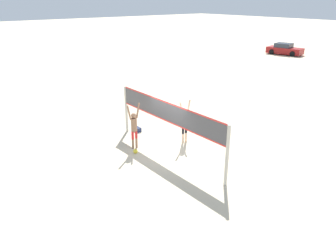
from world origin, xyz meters
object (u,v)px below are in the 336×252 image
object	(u,v)px
volleyball_net	(168,118)
player_blocker	(185,121)
gear_bag	(137,129)
volleyball	(135,151)
parked_car_near	(285,49)
player_spiker	(134,125)

from	to	relation	value
volleyball_net	player_blocker	size ratio (longest dim) A/B	3.30
gear_bag	volleyball	bearing A→B (deg)	-35.73
volleyball	parked_car_near	size ratio (longest dim) A/B	0.05
volleyball	parked_car_near	xyz separation A→B (m)	(-11.71, 30.29, 0.52)
volleyball_net	gear_bag	distance (m)	3.57
volleyball_net	volleyball	xyz separation A→B (m)	(-0.97, -1.16, -1.64)
player_spiker	volleyball	distance (m)	1.20
volleyball_net	volleyball	bearing A→B (deg)	-130.05
parked_car_near	volleyball	bearing A→B (deg)	-79.67
volleyball_net	player_blocker	bearing A→B (deg)	108.42
volleyball_net	player_spiker	xyz separation A→B (m)	(-1.45, -0.87, -0.58)
volleyball_net	parked_car_near	distance (m)	31.79
player_blocker	player_spiker	bearing A→B (deg)	-22.87
player_spiker	player_blocker	distance (m)	2.50
player_blocker	volleyball	distance (m)	2.83
player_blocker	gear_bag	xyz separation A→B (m)	(-2.67, -1.03, -1.03)
gear_bag	volleyball_net	bearing A→B (deg)	-7.41
parked_car_near	volleyball_net	bearing A→B (deg)	-77.28
player_spiker	volleyball	size ratio (longest dim) A/B	10.51
player_blocker	volleyball	size ratio (longest dim) A/B	10.31
player_spiker	volleyball	xyz separation A→B (m)	(0.48, -0.29, -1.06)
gear_bag	player_blocker	bearing A→B (deg)	21.00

